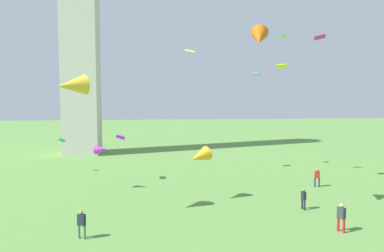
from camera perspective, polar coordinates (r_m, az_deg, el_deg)
The scene contains 15 objects.
person_0 at distance 23.07m, azimuth -16.61°, elevation -14.04°, with size 0.50×0.40×1.68m.
person_1 at distance 28.67m, azimuth 16.76°, elevation -10.50°, with size 0.28×0.48×1.55m.
person_2 at distance 35.94m, azimuth 18.67°, elevation -7.35°, with size 0.51×0.36×1.69m.
person_3 at distance 24.90m, azimuth 21.95°, elevation -12.68°, with size 0.44×0.53×1.77m.
kite_flying_0 at distance 36.45m, azimuth 19.05°, elevation 12.81°, with size 1.18×0.90×0.55m.
kite_flying_2 at distance 42.52m, azimuth 10.01°, elevation 7.84°, with size 1.11×1.23×0.55m.
kite_flying_3 at distance 33.13m, azimuth -13.78°, elevation -3.49°, with size 1.40×1.14×0.95m.
kite_flying_4 at distance 28.99m, azimuth 1.17°, elevation -4.68°, with size 2.17×2.00×1.49m.
kite_flying_5 at distance 42.08m, azimuth -19.36°, elevation -2.07°, with size 0.97×0.98×0.61m.
kite_flying_6 at distance 36.23m, azimuth -10.92°, elevation -1.68°, with size 0.81×1.22×0.41m.
kite_flying_7 at distance 38.88m, azimuth -0.31°, elevation 11.43°, with size 1.02×0.75×0.46m.
kite_flying_8 at distance 35.12m, azimuth 13.75°, elevation 13.20°, with size 0.93×0.90×0.56m.
kite_flying_9 at distance 39.36m, azimuth 13.58°, elevation 8.91°, with size 1.11×0.82×0.46m.
kite_flying_10 at distance 25.23m, azimuth -18.00°, elevation 5.95°, with size 2.38×2.19×1.48m.
kite_flying_11 at distance 25.60m, azimuth 10.31°, elevation 13.25°, with size 1.73×2.27×1.86m.
Camera 1 is at (-4.39, -10.29, 8.27)m, focal length 34.71 mm.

